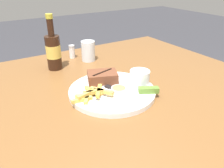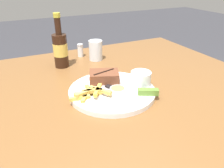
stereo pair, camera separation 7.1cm
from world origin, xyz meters
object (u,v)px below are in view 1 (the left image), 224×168
at_px(coleslaw_cup, 140,77).
at_px(knife_utensil, 103,85).
at_px(pickle_spear, 149,90).
at_px(fork_utensil, 98,98).
at_px(beer_bottle, 53,50).
at_px(dipping_sauce_cup, 119,91).
at_px(steak_portion, 103,77).
at_px(dinner_plate, 112,91).
at_px(salt_shaker, 72,52).
at_px(drinking_glass, 88,51).

xyz_separation_m(coleslaw_cup, knife_utensil, (-0.12, 0.06, -0.03)).
distance_m(pickle_spear, knife_utensil, 0.16).
relative_size(pickle_spear, knife_utensil, 0.45).
bearing_deg(fork_utensil, pickle_spear, -41.53).
relative_size(fork_utensil, knife_utensil, 0.80).
bearing_deg(knife_utensil, fork_utensil, 116.58).
relative_size(fork_utensil, beer_bottle, 0.54).
bearing_deg(pickle_spear, dipping_sauce_cup, 154.09).
distance_m(steak_portion, fork_utensil, 0.13).
height_order(fork_utensil, knife_utensil, knife_utensil).
relative_size(steak_portion, beer_bottle, 0.54).
bearing_deg(dinner_plate, coleslaw_cup, -11.91).
bearing_deg(knife_utensil, dinner_plate, -178.85).
height_order(dinner_plate, beer_bottle, beer_bottle).
relative_size(coleslaw_cup, beer_bottle, 0.30).
distance_m(steak_portion, knife_utensil, 0.04).
xyz_separation_m(steak_portion, beer_bottle, (-0.10, 0.26, 0.05)).
bearing_deg(pickle_spear, coleslaw_cup, 80.06).
height_order(steak_portion, beer_bottle, beer_bottle).
bearing_deg(coleslaw_cup, salt_shaker, 100.44).
relative_size(steak_portion, knife_utensil, 0.81).
distance_m(dinner_plate, fork_utensil, 0.08).
height_order(knife_utensil, beer_bottle, beer_bottle).
bearing_deg(steak_portion, dipping_sauce_cup, -90.79).
relative_size(knife_utensil, salt_shaker, 2.45).
bearing_deg(salt_shaker, dinner_plate, -93.19).
bearing_deg(dipping_sauce_cup, salt_shaker, 87.35).
height_order(coleslaw_cup, dipping_sauce_cup, coleslaw_cup).
bearing_deg(salt_shaker, beer_bottle, -142.95).
distance_m(knife_utensil, salt_shaker, 0.38).
xyz_separation_m(dinner_plate, beer_bottle, (-0.10, 0.33, 0.08)).
bearing_deg(beer_bottle, dipping_sauce_cup, -75.25).
height_order(beer_bottle, drinking_glass, beer_bottle).
bearing_deg(knife_utensil, pickle_spear, -161.12).
bearing_deg(steak_portion, beer_bottle, 110.88).
xyz_separation_m(coleslaw_cup, salt_shaker, (-0.08, 0.44, -0.02)).
relative_size(coleslaw_cup, pickle_spear, 1.02).
height_order(fork_utensil, drinking_glass, drinking_glass).
bearing_deg(drinking_glass, knife_utensil, -106.84).
distance_m(dinner_plate, drinking_glass, 0.35).
height_order(dipping_sauce_cup, drinking_glass, drinking_glass).
relative_size(dinner_plate, knife_utensil, 1.92).
relative_size(dipping_sauce_cup, pickle_spear, 0.74).
distance_m(steak_portion, pickle_spear, 0.18).
xyz_separation_m(dipping_sauce_cup, drinking_glass, (0.08, 0.39, 0.02)).
xyz_separation_m(fork_utensil, salt_shaker, (0.10, 0.45, 0.01)).
distance_m(drinking_glass, salt_shaker, 0.09).
xyz_separation_m(beer_bottle, drinking_glass, (0.17, 0.01, -0.04)).
relative_size(steak_portion, fork_utensil, 1.00).
distance_m(coleslaw_cup, pickle_spear, 0.07).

